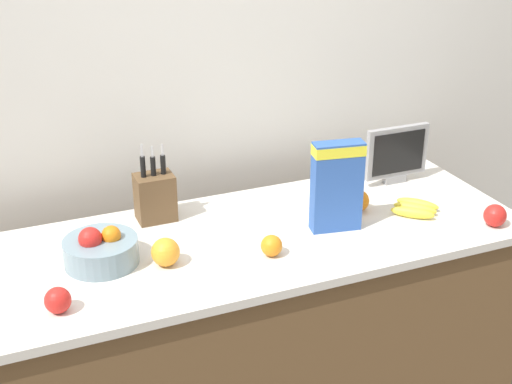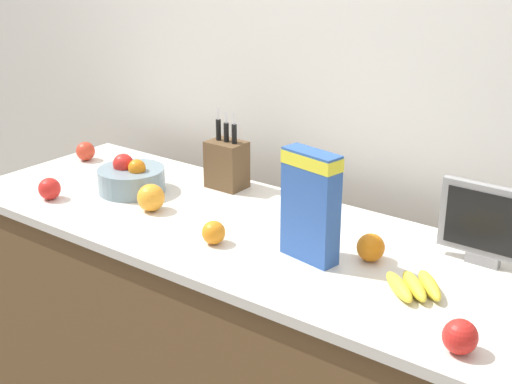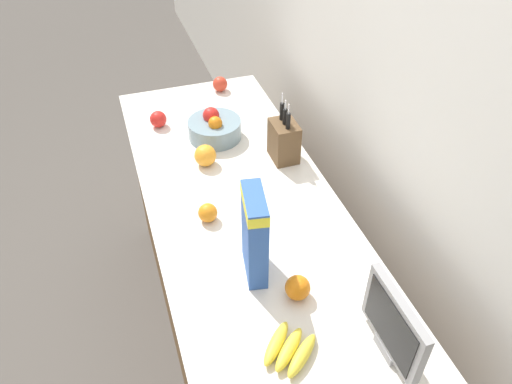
{
  "view_description": "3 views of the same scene",
  "coord_description": "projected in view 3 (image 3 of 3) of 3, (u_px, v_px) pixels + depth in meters",
  "views": [
    {
      "loc": [
        -0.77,
        -1.95,
        2.06
      ],
      "look_at": [
        0.06,
        0.04,
        1.07
      ],
      "focal_mm": 50.0,
      "sensor_mm": 36.0,
      "label": 1
    },
    {
      "loc": [
        1.27,
        -1.58,
        1.81
      ],
      "look_at": [
        0.08,
        0.01,
        1.05
      ],
      "focal_mm": 50.0,
      "sensor_mm": 36.0,
      "label": 2
    },
    {
      "loc": [
        1.33,
        -0.39,
        2.17
      ],
      "look_at": [
        0.08,
        0.02,
        1.06
      ],
      "focal_mm": 35.0,
      "sensor_mm": 36.0,
      "label": 3
    }
  ],
  "objects": [
    {
      "name": "apple_by_knife_block",
      "position": [
        158.0,
        119.0,
        2.25
      ],
      "size": [
        0.07,
        0.07,
        0.07
      ],
      "primitive_type": "sphere",
      "color": "red",
      "rests_on": "counter"
    },
    {
      "name": "cereal_box",
      "position": [
        255.0,
        232.0,
        1.51
      ],
      "size": [
        0.18,
        0.09,
        0.31
      ],
      "rotation": [
        0.0,
        0.0,
        -0.17
      ],
      "color": "#2D56A8",
      "rests_on": "counter"
    },
    {
      "name": "orange_mid_right",
      "position": [
        298.0,
        288.0,
        1.51
      ],
      "size": [
        0.08,
        0.08,
        0.08
      ],
      "primitive_type": "sphere",
      "color": "orange",
      "rests_on": "counter"
    },
    {
      "name": "apple_rightmost",
      "position": [
        220.0,
        84.0,
        2.5
      ],
      "size": [
        0.07,
        0.07,
        0.07
      ],
      "primitive_type": "sphere",
      "color": "red",
      "rests_on": "counter"
    },
    {
      "name": "counter",
      "position": [
        246.0,
        284.0,
        2.16
      ],
      "size": [
        1.94,
        0.7,
        0.93
      ],
      "color": "brown",
      "rests_on": "ground_plane"
    },
    {
      "name": "banana_bunch",
      "position": [
        289.0,
        349.0,
        1.38
      ],
      "size": [
        0.19,
        0.19,
        0.04
      ],
      "rotation": [
        0.0,
        0.0,
        5.46
      ],
      "color": "yellow",
      "rests_on": "counter"
    },
    {
      "name": "knife_block",
      "position": [
        284.0,
        140.0,
        2.03
      ],
      "size": [
        0.13,
        0.1,
        0.28
      ],
      "color": "brown",
      "rests_on": "counter"
    },
    {
      "name": "ground_plane",
      "position": [
        247.0,
        345.0,
        2.47
      ],
      "size": [
        14.0,
        14.0,
        0.0
      ],
      "primitive_type": "plane",
      "color": "#514C47"
    },
    {
      "name": "orange_front_left",
      "position": [
        208.0,
        213.0,
        1.78
      ],
      "size": [
        0.07,
        0.07,
        0.07
      ],
      "primitive_type": "sphere",
      "color": "orange",
      "rests_on": "counter"
    },
    {
      "name": "orange_back_center",
      "position": [
        205.0,
        155.0,
        2.02
      ],
      "size": [
        0.09,
        0.09,
        0.09
      ],
      "primitive_type": "sphere",
      "color": "orange",
      "rests_on": "counter"
    },
    {
      "name": "wall_back",
      "position": [
        395.0,
        93.0,
        1.76
      ],
      "size": [
        9.0,
        0.06,
        2.6
      ],
      "color": "silver",
      "rests_on": "ground_plane"
    },
    {
      "name": "fruit_bowl",
      "position": [
        215.0,
        128.0,
        2.17
      ],
      "size": [
        0.23,
        0.23,
        0.13
      ],
      "color": "gray",
      "rests_on": "counter"
    },
    {
      "name": "small_monitor",
      "position": [
        393.0,
        326.0,
        1.31
      ],
      "size": [
        0.26,
        0.03,
        0.23
      ],
      "color": "gray",
      "rests_on": "counter"
    }
  ]
}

